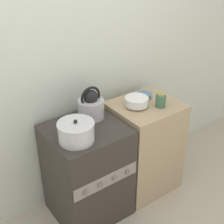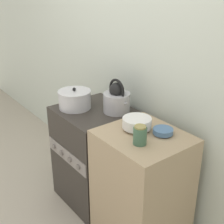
{
  "view_description": "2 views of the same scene",
  "coord_description": "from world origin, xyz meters",
  "px_view_note": "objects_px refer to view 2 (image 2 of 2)",
  "views": [
    {
      "loc": [
        -1.03,
        -1.48,
        2.14
      ],
      "look_at": [
        0.23,
        0.25,
        0.94
      ],
      "focal_mm": 50.0,
      "sensor_mm": 36.0,
      "label": 1
    },
    {
      "loc": [
        1.92,
        -1.01,
        1.85
      ],
      "look_at": [
        0.24,
        0.27,
        0.92
      ],
      "focal_mm": 50.0,
      "sensor_mm": 36.0,
      "label": 2
    }
  ],
  "objects_px": {
    "kettle": "(117,100)",
    "storage_jar": "(140,135)",
    "stove": "(95,155)",
    "enamel_bowl": "(137,123)",
    "cooking_pot": "(75,99)",
    "small_ceramic_bowl": "(163,131)"
  },
  "relations": [
    {
      "from": "cooking_pot",
      "to": "small_ceramic_bowl",
      "type": "bearing_deg",
      "value": 13.1
    },
    {
      "from": "stove",
      "to": "small_ceramic_bowl",
      "type": "xyz_separation_m",
      "value": [
        0.67,
        0.09,
        0.48
      ]
    },
    {
      "from": "stove",
      "to": "small_ceramic_bowl",
      "type": "distance_m",
      "value": 0.83
    },
    {
      "from": "stove",
      "to": "small_ceramic_bowl",
      "type": "relative_size",
      "value": 6.39
    },
    {
      "from": "storage_jar",
      "to": "enamel_bowl",
      "type": "bearing_deg",
      "value": 143.71
    },
    {
      "from": "enamel_bowl",
      "to": "cooking_pot",
      "type": "bearing_deg",
      "value": -171.19
    },
    {
      "from": "small_ceramic_bowl",
      "to": "enamel_bowl",
      "type": "bearing_deg",
      "value": -151.45
    },
    {
      "from": "enamel_bowl",
      "to": "stove",
      "type": "bearing_deg",
      "value": -179.86
    },
    {
      "from": "storage_jar",
      "to": "small_ceramic_bowl",
      "type": "bearing_deg",
      "value": 90.18
    },
    {
      "from": "small_ceramic_bowl",
      "to": "storage_jar",
      "type": "relative_size",
      "value": 1.08
    },
    {
      "from": "cooking_pot",
      "to": "enamel_bowl",
      "type": "relative_size",
      "value": 1.35
    },
    {
      "from": "enamel_bowl",
      "to": "small_ceramic_bowl",
      "type": "xyz_separation_m",
      "value": [
        0.16,
        0.09,
        -0.02
      ]
    },
    {
      "from": "stove",
      "to": "small_ceramic_bowl",
      "type": "bearing_deg",
      "value": 7.53
    },
    {
      "from": "stove",
      "to": "enamel_bowl",
      "type": "distance_m",
      "value": 0.72
    },
    {
      "from": "enamel_bowl",
      "to": "small_ceramic_bowl",
      "type": "distance_m",
      "value": 0.19
    },
    {
      "from": "small_ceramic_bowl",
      "to": "storage_jar",
      "type": "height_order",
      "value": "storage_jar"
    },
    {
      "from": "kettle",
      "to": "storage_jar",
      "type": "distance_m",
      "value": 0.59
    },
    {
      "from": "stove",
      "to": "cooking_pot",
      "type": "xyz_separation_m",
      "value": [
        -0.13,
        -0.1,
        0.5
      ]
    },
    {
      "from": "storage_jar",
      "to": "stove",
      "type": "bearing_deg",
      "value": 170.09
    },
    {
      "from": "stove",
      "to": "cooking_pot",
      "type": "bearing_deg",
      "value": -143.63
    },
    {
      "from": "stove",
      "to": "kettle",
      "type": "bearing_deg",
      "value": 41.98
    },
    {
      "from": "stove",
      "to": "enamel_bowl",
      "type": "relative_size",
      "value": 4.32
    }
  ]
}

